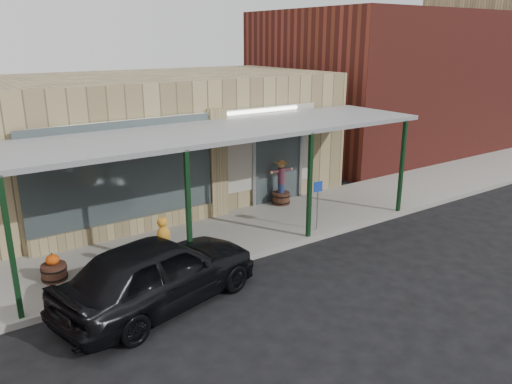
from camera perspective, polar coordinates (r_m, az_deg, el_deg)
ground at (r=11.33m, az=6.06°, el=-11.10°), size 120.00×120.00×0.00m
sidewalk at (r=13.94m, az=-3.62°, el=-5.08°), size 40.00×3.20×0.15m
storefront at (r=17.29m, az=-11.67°, el=5.99°), size 12.00×6.25×4.20m
awning at (r=13.08m, az=-3.78°, el=6.85°), size 12.00×3.00×3.04m
block_buildings_near at (r=18.84m, az=-7.55°, el=12.24°), size 61.00×8.00×8.00m
barrel_scarecrow at (r=16.23m, az=2.89°, el=0.37°), size 0.91×0.60×1.50m
barrel_pumpkin at (r=12.17m, az=-22.10°, el=-8.27°), size 0.69×0.69×0.65m
handicap_sign at (r=14.00m, az=7.06°, el=-0.79°), size 0.29×0.04×1.41m
parked_sedan at (r=10.55m, az=-11.04°, el=-8.96°), size 4.76×2.84×1.58m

